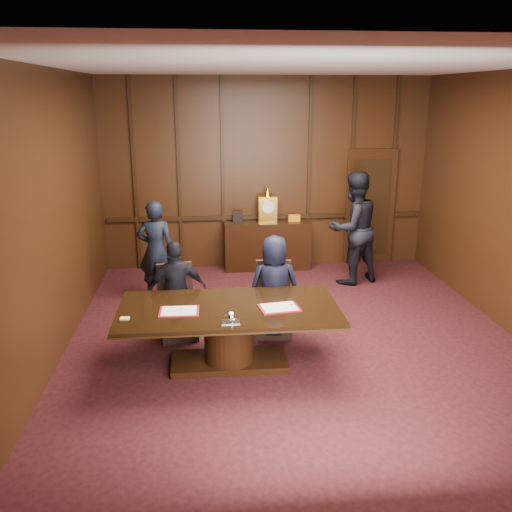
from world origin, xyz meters
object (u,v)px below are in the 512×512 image
(signatory_right, at_px, (274,287))
(witness_right, at_px, (353,228))
(sideboard, at_px, (267,243))
(signatory_left, at_px, (177,291))
(conference_table, at_px, (229,326))
(witness_left, at_px, (156,251))

(signatory_right, relative_size, witness_right, 0.72)
(sideboard, xyz_separation_m, signatory_left, (-1.55, -2.96, 0.20))
(conference_table, distance_m, signatory_left, 1.05)
(signatory_right, height_order, witness_right, witness_right)
(sideboard, bearing_deg, signatory_right, -94.85)
(sideboard, xyz_separation_m, witness_left, (-1.94, -1.39, 0.32))
(conference_table, bearing_deg, witness_right, 51.36)
(signatory_left, bearing_deg, signatory_right, 167.69)
(conference_table, bearing_deg, signatory_left, 129.09)
(conference_table, relative_size, signatory_right, 1.87)
(witness_right, bearing_deg, signatory_left, 13.20)
(witness_right, bearing_deg, signatory_right, 29.77)
(sideboard, height_order, witness_left, witness_left)
(conference_table, bearing_deg, sideboard, 76.52)
(conference_table, height_order, signatory_left, signatory_left)
(witness_left, bearing_deg, conference_table, 119.31)
(signatory_right, bearing_deg, witness_right, -129.42)
(witness_left, distance_m, witness_right, 3.35)
(conference_table, height_order, witness_right, witness_right)
(signatory_left, distance_m, signatory_right, 1.30)
(sideboard, distance_m, conference_table, 3.87)
(signatory_left, bearing_deg, sideboard, -129.96)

